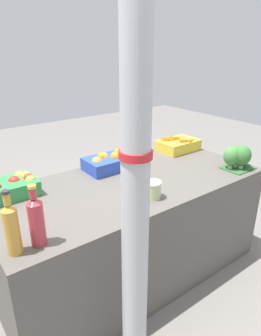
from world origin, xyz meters
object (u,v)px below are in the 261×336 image
object	(u,v)px
apple_crate	(7,187)
juice_bottle_ruby	(36,220)
carrot_crate	(178,145)
broccoli_pile	(238,156)
orange_crate	(108,162)
pickle_jar	(153,190)
juice_bottle_amber	(12,228)
support_pole	(135,182)

from	to	relation	value
apple_crate	juice_bottle_ruby	distance (m)	0.58
carrot_crate	broccoli_pile	bearing A→B (deg)	-84.18
apple_crate	orange_crate	xyz separation A→B (m)	(0.74, 0.00, -0.00)
carrot_crate	broccoli_pile	world-z (taller)	broccoli_pile
pickle_jar	apple_crate	bearing A→B (deg)	142.02
broccoli_pile	juice_bottle_amber	distance (m)	1.66
apple_crate	juice_bottle_amber	bearing A→B (deg)	-102.92
juice_bottle_ruby	pickle_jar	distance (m)	0.73
broccoli_pile	juice_bottle_amber	world-z (taller)	juice_bottle_amber
juice_bottle_amber	juice_bottle_ruby	world-z (taller)	juice_bottle_amber
apple_crate	broccoli_pile	bearing A→B (deg)	-20.25
orange_crate	broccoli_pile	distance (m)	0.97
juice_bottle_amber	pickle_jar	xyz separation A→B (m)	(0.83, 0.03, -0.08)
broccoli_pile	pickle_jar	xyz separation A→B (m)	(-0.82, 0.02, -0.04)
juice_bottle_amber	juice_bottle_ruby	size ratio (longest dim) A/B	1.02
juice_bottle_ruby	apple_crate	bearing A→B (deg)	87.65
support_pole	juice_bottle_ruby	distance (m)	0.54
orange_crate	juice_bottle_ruby	xyz separation A→B (m)	(-0.76, -0.58, 0.07)
juice_bottle_ruby	support_pole	bearing A→B (deg)	-55.92
pickle_jar	orange_crate	bearing A→B (deg)	86.18
support_pole	broccoli_pile	world-z (taller)	support_pole
support_pole	juice_bottle_ruby	world-z (taller)	support_pole
apple_crate	orange_crate	bearing A→B (deg)	0.29
support_pole	juice_bottle_ruby	bearing A→B (deg)	124.08
support_pole	broccoli_pile	size ratio (longest dim) A/B	9.46
carrot_crate	juice_bottle_amber	bearing A→B (deg)	-160.12
orange_crate	juice_bottle_ruby	size ratio (longest dim) A/B	1.13
orange_crate	juice_bottle_ruby	distance (m)	0.96
broccoli_pile	juice_bottle_ruby	xyz separation A→B (m)	(-1.55, -0.02, 0.03)
juice_bottle_amber	broccoli_pile	bearing A→B (deg)	0.60
support_pole	pickle_jar	bearing A→B (deg)	42.49
apple_crate	pickle_jar	world-z (taller)	apple_crate
orange_crate	carrot_crate	bearing A→B (deg)	-0.37
carrot_crate	pickle_jar	xyz separation A→B (m)	(-0.77, -0.55, 0.00)
orange_crate	juice_bottle_amber	world-z (taller)	juice_bottle_amber
support_pole	broccoli_pile	bearing A→B (deg)	17.57
support_pole	juice_bottle_amber	world-z (taller)	support_pole
apple_crate	juice_bottle_amber	world-z (taller)	juice_bottle_amber
carrot_crate	broccoli_pile	distance (m)	0.57
juice_bottle_ruby	broccoli_pile	bearing A→B (deg)	0.64
pickle_jar	broccoli_pile	bearing A→B (deg)	-1.08
apple_crate	juice_bottle_amber	size ratio (longest dim) A/B	1.10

